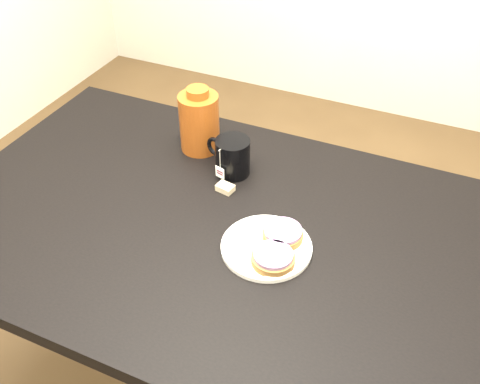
# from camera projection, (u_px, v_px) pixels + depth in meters

# --- Properties ---
(ground_plane) EXTENTS (4.00, 4.00, 0.00)m
(ground_plane) POSITION_uv_depth(u_px,v_px,m) (218.00, 382.00, 1.82)
(ground_plane) COLOR brown
(table) EXTENTS (1.40, 0.90, 0.75)m
(table) POSITION_uv_depth(u_px,v_px,m) (211.00, 243.00, 1.40)
(table) COLOR black
(table) RESTS_ON ground_plane
(plate) EXTENTS (0.22, 0.22, 0.02)m
(plate) POSITION_uv_depth(u_px,v_px,m) (266.00, 246.00, 1.26)
(plate) COLOR white
(plate) RESTS_ON table
(bagel_back) EXTENTS (0.10, 0.10, 0.03)m
(bagel_back) POSITION_uv_depth(u_px,v_px,m) (283.00, 234.00, 1.27)
(bagel_back) COLOR brown
(bagel_back) RESTS_ON plate
(bagel_front) EXTENTS (0.13, 0.13, 0.03)m
(bagel_front) POSITION_uv_depth(u_px,v_px,m) (273.00, 258.00, 1.21)
(bagel_front) COLOR brown
(bagel_front) RESTS_ON plate
(mug) EXTENTS (0.15, 0.12, 0.11)m
(mug) POSITION_uv_depth(u_px,v_px,m) (232.00, 156.00, 1.46)
(mug) COLOR black
(mug) RESTS_ON table
(teabag_pouch) EXTENTS (0.05, 0.04, 0.02)m
(teabag_pouch) POSITION_uv_depth(u_px,v_px,m) (225.00, 188.00, 1.43)
(teabag_pouch) COLOR #C6B793
(teabag_pouch) RESTS_ON table
(bagel_package) EXTENTS (0.15, 0.15, 0.20)m
(bagel_package) POSITION_uv_depth(u_px,v_px,m) (199.00, 122.00, 1.53)
(bagel_package) COLOR #672A0D
(bagel_package) RESTS_ON table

